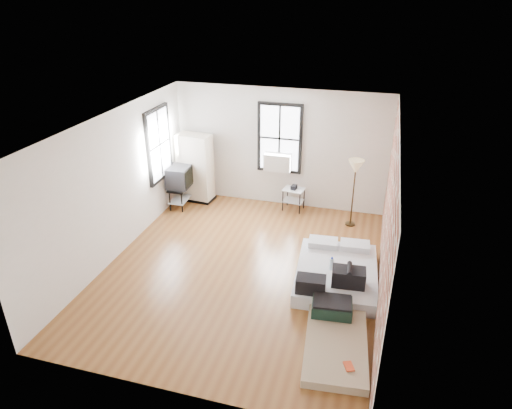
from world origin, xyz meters
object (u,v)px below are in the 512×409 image
(mattress_bare, at_px, (335,334))
(side_table, at_px, (294,193))
(mattress_main, at_px, (336,273))
(floor_lamp, at_px, (356,170))
(wardrobe, at_px, (195,168))
(tv_stand, at_px, (179,178))

(mattress_bare, bearing_deg, side_table, 104.16)
(mattress_main, relative_size, floor_lamp, 1.32)
(mattress_main, xyz_separation_m, side_table, (-1.32, 2.63, 0.25))
(mattress_main, relative_size, mattress_bare, 1.14)
(wardrobe, bearing_deg, mattress_main, -29.41)
(mattress_main, relative_size, side_table, 3.22)
(mattress_main, bearing_deg, floor_lamp, 84.38)
(side_table, bearing_deg, mattress_bare, -70.33)
(mattress_main, distance_m, wardrobe, 4.59)
(side_table, relative_size, tv_stand, 0.62)
(mattress_bare, bearing_deg, tv_stand, 133.22)
(floor_lamp, bearing_deg, side_table, 164.06)
(wardrobe, relative_size, side_table, 2.65)
(mattress_bare, relative_size, floor_lamp, 1.16)
(side_table, distance_m, tv_stand, 2.71)
(mattress_bare, height_order, wardrobe, wardrobe)
(floor_lamp, bearing_deg, wardrobe, 175.13)
(mattress_bare, bearing_deg, wardrobe, 128.14)
(wardrobe, xyz_separation_m, floor_lamp, (3.80, -0.32, 0.47))
(wardrobe, height_order, floor_lamp, wardrobe)
(wardrobe, bearing_deg, tv_stand, -109.10)
(mattress_main, xyz_separation_m, wardrobe, (-3.75, 2.56, 0.66))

